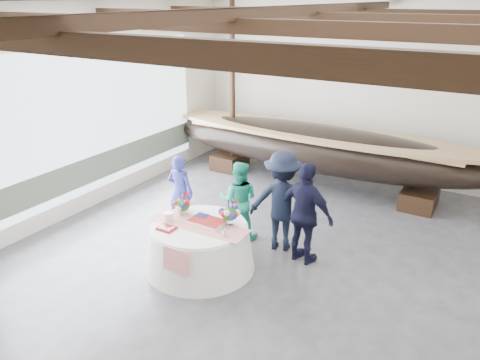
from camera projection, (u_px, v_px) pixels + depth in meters
The scene contains 13 objects.
floor at pixel (265, 286), 7.92m from camera, with size 10.00×12.00×0.01m, color #3D3D42.
wall_back at pixel (378, 94), 11.88m from camera, with size 10.00×0.02×4.50m, color silver.
wall_left at pixel (50, 119), 9.47m from camera, with size 0.02×12.00×4.50m, color silver.
ceiling at pixel (272, 2), 6.26m from camera, with size 10.00×12.00×0.01m, color white.
pavilion_structure at pixel (295, 37), 7.08m from camera, with size 9.80×11.76×4.50m.
open_bay at pixel (92, 129), 10.40m from camera, with size 0.03×7.00×3.20m.
longboat_display at pixel (317, 148), 11.73m from camera, with size 8.60×1.72×1.61m.
banquet_table at pixel (200, 246), 8.34m from camera, with size 1.97×1.97×0.85m.
tabletop_items at pixel (201, 213), 8.29m from camera, with size 1.84×0.98×0.40m.
guest_woman_blue at pixel (180, 192), 9.69m from camera, with size 0.58×0.38×1.59m, color navy.
guest_woman_teal at pixel (239, 200), 9.29m from camera, with size 0.78×0.61×1.60m, color #1FA181.
guest_man_left at pixel (282, 201), 8.80m from camera, with size 1.26×0.73×1.96m, color black.
guest_man_right at pixel (306, 214), 8.33m from camera, with size 1.12×0.47×1.91m, color black.
Camera 1 is at (3.07, -5.97, 4.59)m, focal length 35.00 mm.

